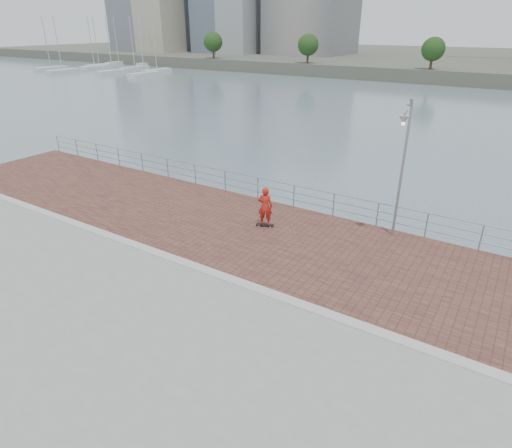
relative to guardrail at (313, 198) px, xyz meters
The scene contains 10 objects.
water 7.50m from the guardrail, 90.00° to the right, with size 400.00×400.00×0.00m, color slate.
seawall 12.12m from the guardrail, 90.00° to the right, with size 40.00×24.00×2.00m, color gray.
brick_lane 3.47m from the guardrail, 90.00° to the right, with size 40.00×6.80×0.02m, color brown.
curb 7.03m from the guardrail, 90.00° to the right, with size 40.00×0.40×0.06m, color #B7B5AD.
far_shore 115.51m from the guardrail, 90.00° to the left, with size 320.00×95.00×2.50m, color #4C5142.
guardrail is the anchor object (origin of this frame).
street_lamp 5.13m from the guardrail, 12.80° to the right, with size 0.39×1.15×5.41m.
skateboard 2.93m from the guardrail, 110.70° to the right, with size 0.79×0.48×0.09m.
skateboarder 2.88m from the guardrail, 110.70° to the right, with size 0.63×0.41×1.73m, color red.
marina 97.81m from the guardrail, 144.98° to the left, with size 30.79×31.94×11.67m.
Camera 1 is at (7.77, -10.16, 8.07)m, focal length 30.00 mm.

